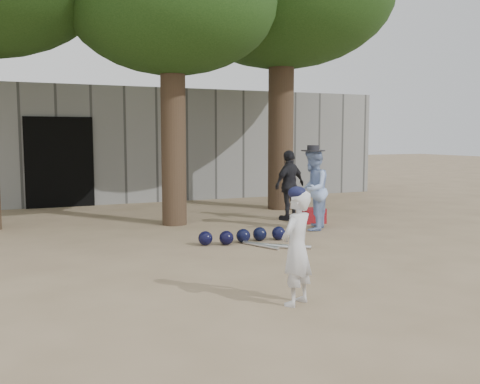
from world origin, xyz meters
name	(u,v)px	position (x,y,z in m)	size (l,w,h in m)	color
ground	(228,280)	(0.00, 0.00, 0.00)	(70.00, 70.00, 0.00)	#937C5E
boy_player	(297,248)	(0.28, -1.17, 0.60)	(0.44, 0.29, 1.19)	silver
spectator_blue	(313,190)	(2.76, 2.57, 0.75)	(0.73, 0.57, 1.50)	#94B0E5
spectator_dark	(290,185)	(2.96, 3.79, 0.72)	(0.85, 0.35, 1.45)	black
red_bag	(314,215)	(3.21, 3.24, 0.15)	(0.42, 0.32, 0.30)	maroon
back_building	(94,144)	(0.00, 10.33, 1.50)	(16.00, 5.24, 3.00)	gray
helmet_row	(243,236)	(1.09, 1.99, 0.12)	(1.51, 0.33, 0.23)	black
bat_pile	(274,246)	(1.38, 1.45, 0.03)	(0.83, 0.83, 0.06)	silver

